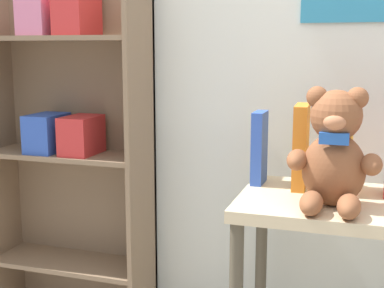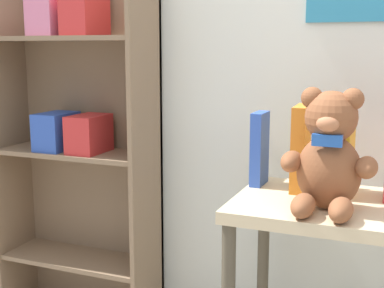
{
  "view_description": "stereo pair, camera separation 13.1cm",
  "coord_description": "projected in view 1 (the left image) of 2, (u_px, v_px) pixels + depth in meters",
  "views": [
    {
      "loc": [
        0.13,
        -0.66,
        1.1
      ],
      "look_at": [
        -0.4,
        0.97,
        0.79
      ],
      "focal_mm": 50.0,
      "sensor_mm": 36.0,
      "label": 1
    },
    {
      "loc": [
        0.26,
        -0.62,
        1.1
      ],
      "look_at": [
        -0.4,
        0.97,
        0.79
      ],
      "focal_mm": 50.0,
      "sensor_mm": 36.0,
      "label": 2
    }
  ],
  "objects": [
    {
      "name": "teddy_bear",
      "position": [
        334.0,
        153.0,
        1.48
      ],
      "size": [
        0.26,
        0.23,
        0.34
      ],
      "color": "brown",
      "rests_on": "display_table"
    },
    {
      "name": "book_standing_blue",
      "position": [
        259.0,
        148.0,
        1.74
      ],
      "size": [
        0.04,
        0.1,
        0.24
      ],
      "primitive_type": "cube",
      "rotation": [
        0.0,
        0.0,
        -0.01
      ],
      "color": "#2D51B7",
      "rests_on": "display_table"
    },
    {
      "name": "wall_back",
      "position": [
        331.0,
        4.0,
        1.85
      ],
      "size": [
        4.8,
        0.07,
        2.5
      ],
      "color": "silver",
      "rests_on": "ground_plane"
    },
    {
      "name": "book_standing_yellow",
      "position": [
        345.0,
        158.0,
        1.65
      ],
      "size": [
        0.04,
        0.15,
        0.21
      ],
      "primitive_type": "cube",
      "rotation": [
        0.0,
        0.0,
        -0.02
      ],
      "color": "gold",
      "rests_on": "display_table"
    },
    {
      "name": "display_table",
      "position": [
        340.0,
        236.0,
        1.6
      ],
      "size": [
        0.6,
        0.45,
        0.66
      ],
      "color": "beige",
      "rests_on": "ground_plane"
    },
    {
      "name": "bookshelf_side",
      "position": [
        71.0,
        130.0,
        2.09
      ],
      "size": [
        0.65,
        0.25,
        1.38
      ],
      "color": "#7F664C",
      "rests_on": "ground_plane"
    },
    {
      "name": "book_standing_orange",
      "position": [
        301.0,
        146.0,
        1.69
      ],
      "size": [
        0.05,
        0.15,
        0.27
      ],
      "primitive_type": "cube",
      "rotation": [
        0.0,
        0.0,
        0.04
      ],
      "color": "orange",
      "rests_on": "display_table"
    }
  ]
}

